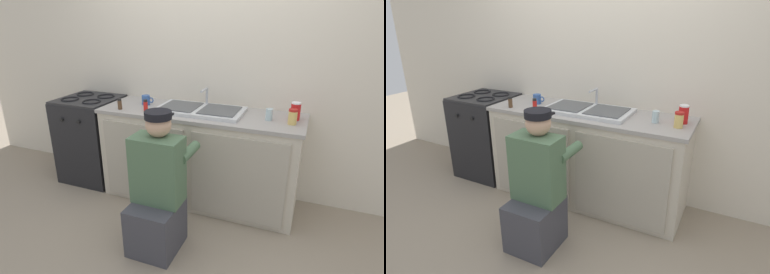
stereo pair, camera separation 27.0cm
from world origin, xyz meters
TOP-DOWN VIEW (x-y plane):
  - ground_plane at (0.00, 0.00)m, footprint 12.00×12.00m
  - back_wall at (0.00, 0.65)m, footprint 6.00×0.10m
  - counter_cabinet at (0.00, 0.29)m, footprint 1.86×0.62m
  - countertop at (0.00, 0.30)m, footprint 1.90×0.62m
  - sink_double_basin at (0.00, 0.30)m, footprint 0.80×0.44m
  - stove_range at (-1.26, 0.30)m, footprint 0.60×0.62m
  - plumber_person at (-0.05, -0.50)m, footprint 0.42×0.61m
  - soda_cup_red at (0.84, 0.37)m, footprint 0.08×0.08m
  - condiment_jar at (0.83, 0.23)m, footprint 0.07×0.07m
  - spice_bottle_red at (-0.48, 0.14)m, footprint 0.04×0.04m
  - spice_bottle_pepper at (-0.73, 0.09)m, footprint 0.04×0.04m
  - water_glass at (0.63, 0.28)m, footprint 0.06×0.06m
  - coffee_mug at (-0.58, 0.33)m, footprint 0.13×0.08m

SIDE VIEW (x-z plane):
  - ground_plane at x=0.00m, z-range 0.00..0.00m
  - counter_cabinet at x=0.00m, z-range 0.00..0.87m
  - plumber_person at x=-0.05m, z-range -0.09..1.01m
  - stove_range at x=-1.26m, z-range 0.00..0.93m
  - countertop at x=0.00m, z-range 0.87..0.91m
  - sink_double_basin at x=0.00m, z-range 0.83..1.02m
  - coffee_mug at x=-0.58m, z-range 0.91..1.00m
  - water_glass at x=0.63m, z-range 0.91..1.01m
  - spice_bottle_red at x=-0.48m, z-range 0.90..1.01m
  - spice_bottle_pepper at x=-0.73m, z-range 0.90..1.01m
  - condiment_jar at x=0.83m, z-range 0.91..1.03m
  - soda_cup_red at x=0.84m, z-range 0.90..1.06m
  - back_wall at x=0.00m, z-range 0.00..2.50m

